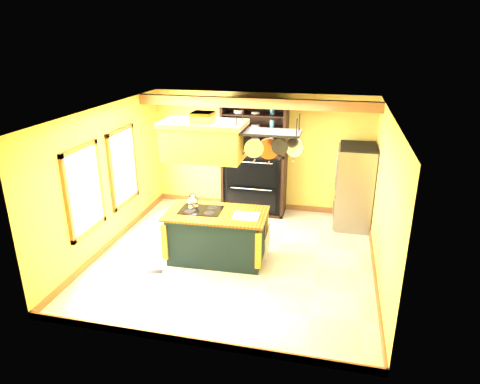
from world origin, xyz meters
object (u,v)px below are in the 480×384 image
at_px(kitchen_island, 217,235).
at_px(hutch, 255,172).
at_px(refrigerator, 354,189).
at_px(range_hood, 203,139).
at_px(pot_rack, 268,139).

height_order(kitchen_island, hutch, hutch).
bearing_deg(refrigerator, kitchen_island, -139.93).
xyz_separation_m(range_hood, hutch, (0.43, 2.37, -1.29)).
bearing_deg(refrigerator, hutch, 171.57).
height_order(kitchen_island, refrigerator, refrigerator).
height_order(range_hood, refrigerator, range_hood).
distance_m(refrigerator, hutch, 2.23).
relative_size(refrigerator, hutch, 0.69).
height_order(range_hood, hutch, range_hood).
distance_m(kitchen_island, pot_rack, 2.05).
relative_size(kitchen_island, hutch, 0.73).
relative_size(pot_rack, refrigerator, 0.66).
distance_m(range_hood, hutch, 2.73).
relative_size(kitchen_island, pot_rack, 1.61).
xyz_separation_m(pot_rack, hutch, (-0.68, 2.36, -1.36)).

